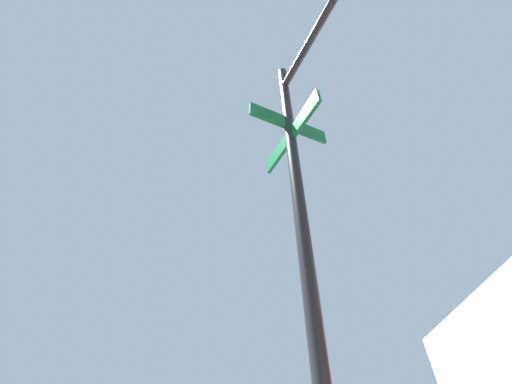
# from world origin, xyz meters

# --- Properties ---
(traffic_signal_near) EXTENTS (2.24, 1.84, 5.36)m
(traffic_signal_near) POSITION_xyz_m (-6.35, -6.80, 3.76)
(traffic_signal_near) COLOR black
(traffic_signal_near) RESTS_ON ground_plane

